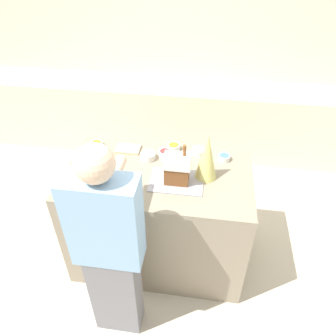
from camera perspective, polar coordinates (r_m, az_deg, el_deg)
name	(u,v)px	position (r m, az deg, el deg)	size (l,w,h in m)	color
ground_plane	(160,253)	(3.19, -1.40, -14.50)	(12.00, 12.00, 0.00)	beige
wall_back	(187,42)	(4.24, 3.40, 21.01)	(8.00, 0.05, 2.60)	beige
back_cabinet_block	(183,118)	(4.28, 2.54, 8.67)	(6.00, 0.60, 0.88)	beige
kitchen_island	(159,217)	(2.82, -1.55, -8.54)	(1.44, 0.83, 0.96)	gray
baking_tray	(177,181)	(2.42, 1.53, -2.29)	(0.39, 0.29, 0.01)	#9E9EA8
gingerbread_house	(177,168)	(2.35, 1.59, -0.04)	(0.19, 0.15, 0.30)	brown
decorative_tree	(207,157)	(2.37, 6.82, 1.93)	(0.16, 0.16, 0.37)	#DBD675
candy_bowl_beside_tree	(165,153)	(2.66, -0.58, 2.62)	(0.10, 0.10, 0.05)	white
candy_bowl_far_left	(199,151)	(2.71, 5.34, 2.99)	(0.11, 0.11, 0.05)	white
candy_bowl_near_tray_right	(96,159)	(2.67, -12.40, 1.55)	(0.12, 0.12, 0.04)	white
candy_bowl_center_rear	(97,144)	(2.84, -12.33, 4.06)	(0.10, 0.10, 0.05)	white
candy_bowl_behind_tray	(174,147)	(2.74, 1.00, 3.71)	(0.11, 0.11, 0.05)	white
candy_bowl_near_tray_left	(148,156)	(2.64, -3.52, 2.15)	(0.12, 0.12, 0.05)	white
candy_bowl_front_corner	(224,157)	(2.66, 9.73, 1.86)	(0.10, 0.10, 0.04)	white
cookbook	(128,149)	(2.76, -6.97, 3.32)	(0.20, 0.14, 0.02)	#CCB78C
mug	(92,188)	(2.36, -13.02, -3.37)	(0.09, 0.09, 0.10)	#B24238
person	(110,250)	(2.16, -10.12, -13.91)	(0.43, 0.54, 1.64)	slate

